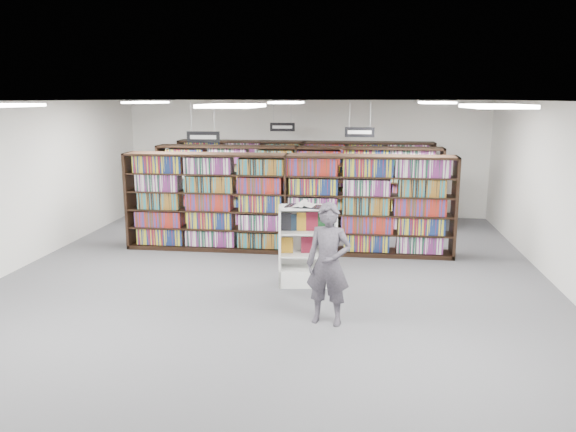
# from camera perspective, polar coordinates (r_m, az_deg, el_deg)

# --- Properties ---
(floor) EXTENTS (12.00, 12.00, 0.00)m
(floor) POSITION_cam_1_polar(r_m,az_deg,el_deg) (10.27, -1.56, -6.56)
(floor) COLOR #4E4F53
(floor) RESTS_ON ground
(ceiling) EXTENTS (10.00, 12.00, 0.10)m
(ceiling) POSITION_cam_1_polar(r_m,az_deg,el_deg) (9.74, -1.67, 11.60)
(ceiling) COLOR silver
(ceiling) RESTS_ON wall_back
(wall_back) EXTENTS (10.00, 0.10, 3.20)m
(wall_back) POSITION_cam_1_polar(r_m,az_deg,el_deg) (15.78, 1.74, 5.89)
(wall_back) COLOR white
(wall_back) RESTS_ON ground
(wall_front) EXTENTS (10.00, 0.10, 3.20)m
(wall_front) POSITION_cam_1_polar(r_m,az_deg,el_deg) (4.26, -14.31, -11.31)
(wall_front) COLOR white
(wall_front) RESTS_ON ground
(wall_left) EXTENTS (0.10, 12.00, 3.20)m
(wall_left) POSITION_cam_1_polar(r_m,az_deg,el_deg) (11.73, -26.55, 2.55)
(wall_left) COLOR white
(wall_left) RESTS_ON ground
(wall_right) EXTENTS (0.10, 12.00, 3.20)m
(wall_right) POSITION_cam_1_polar(r_m,az_deg,el_deg) (10.37, 26.84, 1.45)
(wall_right) COLOR white
(wall_right) RESTS_ON ground
(bookshelf_row_near) EXTENTS (7.00, 0.60, 2.10)m
(bookshelf_row_near) POSITION_cam_1_polar(r_m,az_deg,el_deg) (11.93, -0.13, 1.27)
(bookshelf_row_near) COLOR black
(bookshelf_row_near) RESTS_ON floor
(bookshelf_row_mid) EXTENTS (7.00, 0.60, 2.10)m
(bookshelf_row_mid) POSITION_cam_1_polar(r_m,az_deg,el_deg) (13.88, 0.93, 2.78)
(bookshelf_row_mid) COLOR black
(bookshelf_row_mid) RESTS_ON floor
(bookshelf_row_far) EXTENTS (7.00, 0.60, 2.10)m
(bookshelf_row_far) POSITION_cam_1_polar(r_m,az_deg,el_deg) (15.56, 1.62, 3.76)
(bookshelf_row_far) COLOR black
(bookshelf_row_far) RESTS_ON floor
(aisle_sign_left) EXTENTS (0.65, 0.02, 0.80)m
(aisle_sign_left) POSITION_cam_1_polar(r_m,az_deg,el_deg) (11.06, -8.61, 8.04)
(aisle_sign_left) COLOR #B2B2B7
(aisle_sign_left) RESTS_ON ceiling
(aisle_sign_right) EXTENTS (0.65, 0.02, 0.80)m
(aisle_sign_right) POSITION_cam_1_polar(r_m,az_deg,el_deg) (12.65, 7.29, 8.54)
(aisle_sign_right) COLOR #B2B2B7
(aisle_sign_right) RESTS_ON ceiling
(aisle_sign_center) EXTENTS (0.65, 0.02, 0.80)m
(aisle_sign_center) POSITION_cam_1_polar(r_m,az_deg,el_deg) (14.78, -0.57, 9.11)
(aisle_sign_center) COLOR #B2B2B7
(aisle_sign_center) RESTS_ON ceiling
(troffer_front_center) EXTENTS (0.60, 1.20, 0.04)m
(troffer_front_center) POSITION_cam_1_polar(r_m,az_deg,el_deg) (6.79, -5.64, 11.08)
(troffer_front_center) COLOR white
(troffer_front_center) RESTS_ON ceiling
(troffer_front_right) EXTENTS (0.60, 1.20, 0.04)m
(troffer_front_right) POSITION_cam_1_polar(r_m,az_deg,el_deg) (6.79, 20.33, 10.41)
(troffer_front_right) COLOR white
(troffer_front_right) RESTS_ON ceiling
(troffer_back_left) EXTENTS (0.60, 1.20, 0.04)m
(troffer_back_left) POSITION_cam_1_polar(r_m,az_deg,el_deg) (12.47, -14.21, 11.13)
(troffer_back_left) COLOR white
(troffer_back_left) RESTS_ON ceiling
(troffer_back_center) EXTENTS (0.60, 1.20, 0.04)m
(troffer_back_center) POSITION_cam_1_polar(r_m,az_deg,el_deg) (11.72, -0.13, 11.46)
(troffer_back_center) COLOR white
(troffer_back_center) RESTS_ON ceiling
(troffer_back_right) EXTENTS (0.60, 1.20, 0.04)m
(troffer_back_right) POSITION_cam_1_polar(r_m,az_deg,el_deg) (11.72, 14.85, 11.07)
(troffer_back_right) COLOR white
(troffer_back_right) RESTS_ON ceiling
(endcap_display) EXTENTS (1.07, 0.63, 1.41)m
(endcap_display) POSITION_cam_1_polar(r_m,az_deg,el_deg) (9.96, 1.97, -4.25)
(endcap_display) COLOR white
(endcap_display) RESTS_ON floor
(open_book) EXTENTS (0.66, 0.44, 0.13)m
(open_book) POSITION_cam_1_polar(r_m,az_deg,el_deg) (9.68, 1.59, 1.14)
(open_book) COLOR black
(open_book) RESTS_ON endcap_display
(shopper) EXTENTS (0.73, 0.55, 1.80)m
(shopper) POSITION_cam_1_polar(r_m,az_deg,el_deg) (8.16, 4.13, -4.90)
(shopper) COLOR #524C57
(shopper) RESTS_ON floor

